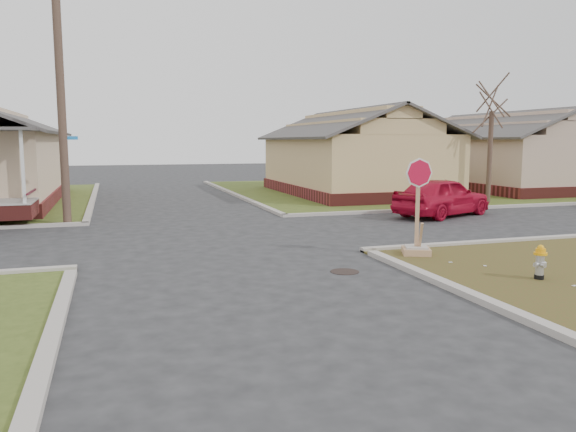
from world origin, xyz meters
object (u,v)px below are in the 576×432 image
object	(u,v)px
stop_sign	(417,234)
red_sedan	(442,197)
utility_pole	(60,88)
fire_hydrant	(540,260)

from	to	relation	value
stop_sign	red_sedan	world-z (taller)	stop_sign
utility_pole	stop_sign	world-z (taller)	utility_pole
fire_hydrant	red_sedan	size ratio (longest dim) A/B	0.16
red_sedan	utility_pole	bearing A→B (deg)	59.61
utility_pole	red_sedan	distance (m)	14.36
utility_pole	fire_hydrant	distance (m)	15.68
stop_sign	utility_pole	bearing A→B (deg)	159.49
utility_pole	stop_sign	bearing A→B (deg)	-43.46
utility_pole	stop_sign	distance (m)	12.81
stop_sign	red_sedan	xyz separation A→B (m)	(4.88, 6.48, 0.19)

